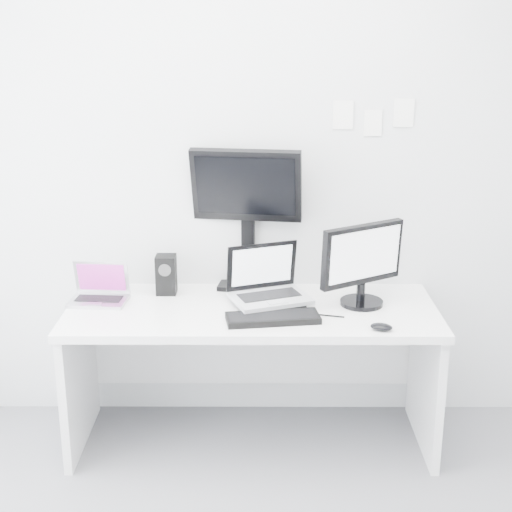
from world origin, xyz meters
name	(u,v)px	position (x,y,z in m)	size (l,w,h in m)	color
back_wall	(252,168)	(0.00, 1.60, 1.35)	(3.60, 3.60, 0.00)	silver
desk	(252,376)	(0.00, 1.25, 0.36)	(1.80, 0.70, 0.73)	white
macbook	(97,283)	(-0.76, 1.31, 0.83)	(0.28, 0.21, 0.21)	#A9A9AE
speaker	(166,274)	(-0.44, 1.46, 0.83)	(0.10, 0.10, 0.20)	black
dell_laptop	(271,277)	(0.09, 1.28, 0.88)	(0.36, 0.28, 0.30)	#A8AAAF
rear_monitor	(247,217)	(-0.03, 1.56, 1.11)	(0.56, 0.20, 0.76)	black
samsung_monitor	(363,264)	(0.54, 1.30, 0.94)	(0.46, 0.21, 0.42)	black
keyboard	(273,318)	(0.10, 1.08, 0.74)	(0.43, 0.15, 0.03)	black
mouse	(381,327)	(0.59, 0.97, 0.75)	(0.10, 0.06, 0.03)	black
wall_note_0	(343,115)	(0.45, 1.59, 1.62)	(0.10, 0.00, 0.14)	white
wall_note_1	(373,123)	(0.60, 1.59, 1.58)	(0.09, 0.00, 0.13)	white
wall_note_2	(404,113)	(0.75, 1.59, 1.63)	(0.10, 0.00, 0.14)	white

